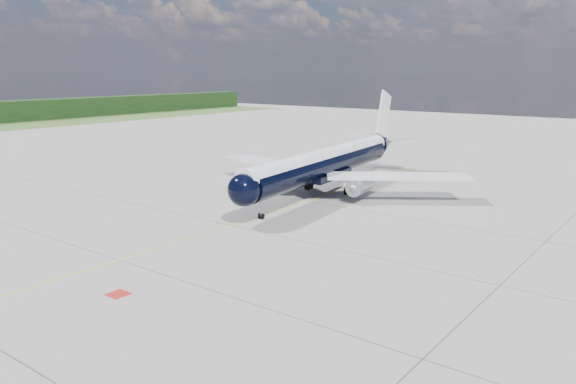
% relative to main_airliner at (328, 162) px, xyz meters
% --- Properties ---
extents(ground, '(320.00, 320.00, 0.00)m').
position_rel_main_airliner_xyz_m(ground, '(1.04, -1.65, -4.32)').
color(ground, gray).
rests_on(ground, ground).
extents(taxiway_centerline, '(0.16, 160.00, 0.01)m').
position_rel_main_airliner_xyz_m(taxiway_centerline, '(1.04, -6.65, -4.32)').
color(taxiway_centerline, '#DBB30B').
rests_on(taxiway_centerline, ground).
extents(red_marking, '(1.60, 1.60, 0.01)m').
position_rel_main_airliner_xyz_m(red_marking, '(7.84, -41.65, -4.32)').
color(red_marking, maroon).
rests_on(red_marking, ground).
extents(main_airliner, '(39.34, 48.18, 13.93)m').
position_rel_main_airliner_xyz_m(main_airliner, '(0.00, 0.00, 0.00)').
color(main_airliner, black).
rests_on(main_airliner, ground).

